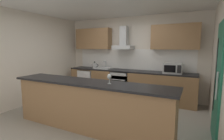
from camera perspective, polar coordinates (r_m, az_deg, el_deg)
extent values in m
cube|color=gray|center=(4.26, -3.05, -14.97)|extent=(5.61, 4.82, 0.02)
cube|color=white|center=(4.05, -3.33, 21.68)|extent=(5.61, 4.82, 0.02)
cube|color=silver|center=(5.74, 6.66, 4.34)|extent=(5.61, 0.12, 2.60)
cube|color=silver|center=(5.51, -25.12, 3.53)|extent=(0.12, 4.82, 2.60)
cube|color=silver|center=(3.45, 33.36, 0.93)|extent=(0.12, 4.82, 2.60)
cube|color=white|center=(5.67, 6.40, 3.60)|extent=(3.92, 0.02, 0.66)
cube|color=olive|center=(5.50, 5.17, -4.94)|extent=(4.06, 0.60, 0.86)
cube|color=black|center=(5.42, 5.22, -0.29)|extent=(4.06, 0.60, 0.04)
cube|color=olive|center=(3.46, -7.79, -12.06)|extent=(3.26, 0.52, 0.93)
cube|color=black|center=(3.33, -7.94, -4.18)|extent=(3.36, 0.64, 0.04)
cube|color=olive|center=(6.13, -6.18, 10.26)|extent=(1.30, 0.32, 0.70)
cube|color=olive|center=(5.20, 20.27, 10.31)|extent=(1.30, 0.32, 0.70)
cube|color=#1E664C|center=(3.41, 31.90, -3.70)|extent=(0.04, 0.85, 2.05)
cube|color=black|center=(3.63, 31.29, -1.40)|extent=(0.01, 0.11, 1.31)
cylinder|color=#B7BABC|center=(3.14, 31.62, -4.56)|extent=(0.03, 0.03, 0.45)
cube|color=slate|center=(5.55, 3.28, -4.50)|extent=(0.60, 0.56, 0.80)
cube|color=black|center=(5.30, 2.02, -5.78)|extent=(0.50, 0.02, 0.48)
cube|color=#B7BABC|center=(5.22, 2.04, -1.46)|extent=(0.54, 0.02, 0.09)
cylinder|color=#B7BABC|center=(5.22, 1.88, -3.29)|extent=(0.49, 0.02, 0.02)
cube|color=white|center=(6.17, -7.79, -3.65)|extent=(0.58, 0.56, 0.85)
cube|color=silver|center=(5.94, -9.37, -4.13)|extent=(0.55, 0.02, 0.80)
cylinder|color=#B7BABC|center=(5.79, -7.73, -3.97)|extent=(0.02, 0.02, 0.38)
cube|color=#B7BABC|center=(5.02, 19.69, 0.60)|extent=(0.50, 0.36, 0.30)
cube|color=black|center=(4.84, 18.71, 0.40)|extent=(0.30, 0.02, 0.19)
cube|color=black|center=(4.82, 21.54, 0.23)|extent=(0.10, 0.01, 0.21)
cube|color=silver|center=(5.76, -2.68, 0.62)|extent=(0.50, 0.40, 0.04)
cylinder|color=#B7BABC|center=(5.86, -2.07, 1.80)|extent=(0.03, 0.03, 0.26)
cylinder|color=#B7BABC|center=(5.78, -2.46, 2.91)|extent=(0.03, 0.16, 0.03)
cylinder|color=#B7BABC|center=(5.89, -5.85, 1.51)|extent=(0.15, 0.15, 0.20)
sphere|color=black|center=(5.88, -5.86, 2.60)|extent=(0.06, 0.06, 0.06)
cone|color=#B7BABC|center=(5.94, -6.67, 1.94)|extent=(0.09, 0.04, 0.07)
torus|color=black|center=(5.84, -5.10, 1.57)|extent=(0.11, 0.02, 0.11)
cube|color=#B7BABC|center=(5.52, 3.79, 7.57)|extent=(0.62, 0.45, 0.12)
cube|color=#B7BABC|center=(5.57, 4.03, 11.27)|extent=(0.22, 0.22, 0.60)
cylinder|color=silver|center=(3.11, -0.91, -4.51)|extent=(0.07, 0.07, 0.01)
cylinder|color=silver|center=(3.10, -0.91, -3.64)|extent=(0.01, 0.01, 0.09)
ellipsoid|color=silver|center=(3.09, -0.91, -2.20)|extent=(0.08, 0.08, 0.10)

